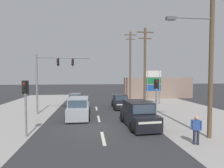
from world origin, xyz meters
name	(u,v)px	position (x,y,z in m)	size (l,w,h in m)	color
ground_plane	(101,129)	(0.00, 0.00, 0.00)	(140.00, 140.00, 0.00)	#303033
lane_dash_near	(103,138)	(0.00, -2.00, 0.00)	(0.20, 2.40, 0.01)	silver
lane_dash_mid	(99,119)	(0.00, 3.00, 0.00)	(0.20, 2.40, 0.01)	silver
lane_dash_far	(96,108)	(0.00, 8.00, 0.00)	(0.20, 2.40, 0.01)	silver
kerb_right_verge	(198,118)	(9.00, 2.00, 0.01)	(10.00, 44.00, 0.02)	#A39E99
kerb_left_verge	(3,119)	(-8.50, 4.00, 0.01)	(8.00, 40.00, 0.02)	#A39E99
utility_pole_foreground_right	(209,50)	(6.39, -2.83, 5.41)	(3.78, 0.32, 10.10)	brown
utility_pole_midground_right	(145,68)	(5.04, 5.36, 4.69)	(1.80, 0.26, 8.90)	brown
utility_pole_background_right	(130,65)	(5.29, 13.07, 5.46)	(1.80, 0.26, 10.43)	brown
traffic_signal_mast	(50,73)	(-4.72, 5.68, 4.15)	(5.29, 0.50, 6.00)	slate
pedestal_signal_right_kerb	(156,92)	(5.02, 2.06, 2.42)	(0.44, 0.29, 3.56)	slate
pedestal_signal_left_kerb	(25,99)	(-4.77, -1.19, 2.42)	(0.44, 0.31, 3.56)	slate
shopping_plaza_sign	(153,82)	(7.81, 10.10, 2.98)	(2.10, 0.16, 4.60)	slate
shopfront_wall_far	(159,88)	(11.00, 16.00, 1.80)	(12.00, 1.00, 3.60)	gray
sedan_receding_far	(120,102)	(2.90, 8.13, 0.70)	(1.99, 4.29, 1.56)	black
suv_oncoming_mid	(79,108)	(-1.79, 3.57, 0.88)	(2.11, 4.56, 1.90)	#A3A8AD
suv_crossing_left	(138,115)	(2.88, 0.30, 0.88)	(2.24, 4.62, 1.90)	black
hatchback_kerbside_parked	(76,99)	(-2.66, 11.19, 0.70)	(1.91, 3.71, 1.53)	slate
pedestrian_at_kerb	(196,129)	(5.05, -3.73, 0.93)	(0.50, 0.37, 1.63)	#232838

